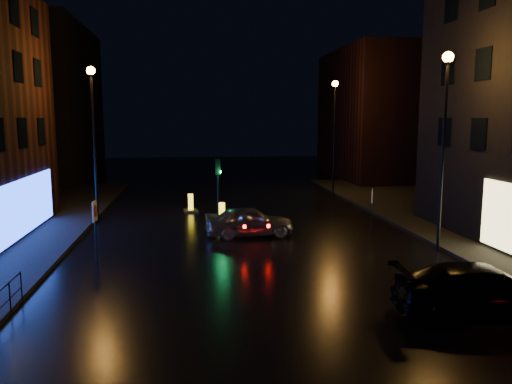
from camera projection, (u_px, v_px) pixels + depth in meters
ground at (287, 314)px, 14.62m from camera, size 120.00×120.00×0.00m
building_far_left at (43, 104)px, 45.82m from camera, size 8.00×16.00×14.00m
building_far_right at (378, 115)px, 47.07m from camera, size 8.00×14.00×12.00m
street_lamp_lfar at (93, 120)px, 26.51m from camera, size 0.44×0.44×8.37m
street_lamp_rnear at (445, 121)px, 20.71m from camera, size 0.44×0.44×8.37m
street_lamp_rfar at (334, 120)px, 36.39m from camera, size 0.44×0.44×8.37m
traffic_signal at (218, 211)px, 28.12m from camera, size 1.40×2.40×3.45m
silver_hatchback at (250, 221)px, 24.20m from camera, size 4.31×1.91×1.44m
dark_sedan at (486, 292)px, 14.28m from camera, size 5.42×2.69×1.51m
bollard_near at (222, 219)px, 26.95m from camera, size 0.93×1.36×1.18m
bollard_far at (191, 208)px, 30.57m from camera, size 0.96×1.33×1.09m
road_sign_left at (95, 216)px, 19.68m from camera, size 0.11×0.60×2.46m
road_sign_right at (372, 199)px, 25.57m from camera, size 0.23×0.49×2.08m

